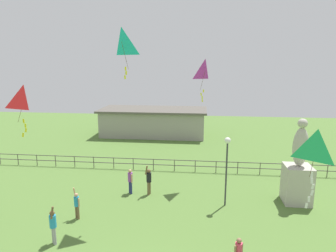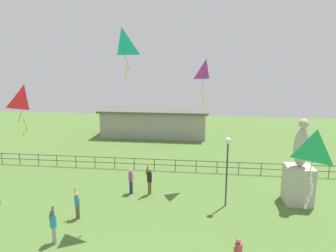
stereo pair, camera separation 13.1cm
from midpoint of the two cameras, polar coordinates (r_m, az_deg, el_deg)
The scene contains 12 objects.
statue_monument at distance 19.84m, azimuth 23.93°, elevation -8.63°, with size 1.56×1.56×5.23m.
lamppost at distance 17.71m, azimuth 11.53°, elevation -5.73°, with size 0.36×0.36×4.22m.
person_2 at distance 15.63m, azimuth -20.92°, elevation -17.12°, with size 0.40×0.49×1.99m.
person_3 at distance 19.56m, azimuth -3.38°, elevation -10.22°, with size 0.39×0.51×2.03m.
person_4 at distance 17.49m, azimuth -16.79°, elevation -13.99°, with size 0.43×0.36×1.77m.
person_5 at distance 19.85m, azimuth -6.93°, elevation -10.15°, with size 0.37×0.39×1.66m.
kite_0 at distance 10.93m, azimuth 26.74°, elevation -3.87°, with size 1.01×0.90×2.70m.
kite_1 at distance 15.42m, azimuth -25.45°, elevation 4.78°, with size 1.19×0.90×2.39m.
kite_2 at distance 20.01m, azimuth 7.47°, elevation 10.26°, with size 1.08×1.23×2.81m.
kite_3 at distance 15.75m, azimuth -8.57°, elevation 15.51°, with size 1.17×0.94×2.57m.
waterfront_railing at distance 23.75m, azimuth 0.19°, elevation -7.14°, with size 36.03×0.06×0.95m.
pavilion_building at distance 35.41m, azimuth -2.38°, elevation 0.84°, with size 12.48×5.57×3.14m.
Camera 2 is at (2.26, -8.29, 8.38)m, focal length 31.82 mm.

